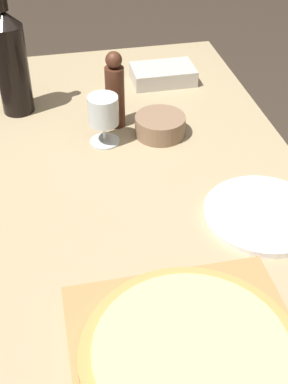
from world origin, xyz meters
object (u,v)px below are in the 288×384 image
(pepper_mill, at_px, (115,92))
(small_bowl, at_px, (160,126))
(wine_bottle, at_px, (11,61))
(wine_glass, at_px, (103,113))
(pizza, at_px, (192,353))

(pepper_mill, bearing_deg, small_bowl, -34.66)
(wine_bottle, height_order, pepper_mill, wine_bottle)
(pepper_mill, relative_size, wine_glass, 1.60)
(small_bowl, bearing_deg, wine_bottle, 150.47)
(wine_glass, distance_m, small_bowl, 0.16)
(pepper_mill, distance_m, wine_glass, 0.09)
(pizza, height_order, wine_glass, wine_glass)
(wine_bottle, height_order, small_bowl, wine_bottle)
(pepper_mill, bearing_deg, pizza, -90.44)
(wine_bottle, bearing_deg, small_bowl, -29.53)
(wine_bottle, distance_m, small_bowl, 0.42)
(pepper_mill, height_order, small_bowl, pepper_mill)
(wine_glass, bearing_deg, wine_bottle, 135.06)
(wine_glass, height_order, small_bowl, wine_glass)
(small_bowl, bearing_deg, wine_glass, -177.08)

